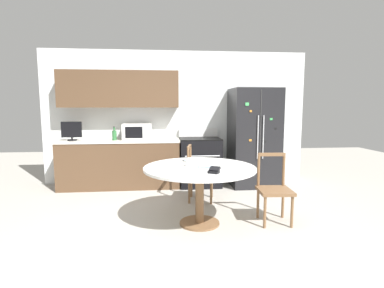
{
  "coord_description": "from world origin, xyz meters",
  "views": [
    {
      "loc": [
        -0.3,
        -3.38,
        1.53
      ],
      "look_at": [
        0.15,
        1.15,
        0.95
      ],
      "focal_mm": 28.0,
      "sensor_mm": 36.0,
      "label": 1
    }
  ],
  "objects_px": {
    "oven_range": "(200,161)",
    "dining_chair_right": "(274,190)",
    "microwave": "(137,132)",
    "counter_bottle": "(114,135)",
    "candle_glass": "(189,163)",
    "countertop_tv": "(72,130)",
    "dining_chair_far": "(199,174)",
    "refrigerator": "(254,137)",
    "wallet": "(214,171)"
  },
  "relations": [
    {
      "from": "counter_bottle",
      "to": "dining_chair_right",
      "type": "bearing_deg",
      "value": -39.61
    },
    {
      "from": "dining_chair_far",
      "to": "countertop_tv",
      "type": "bearing_deg",
      "value": -101.57
    },
    {
      "from": "dining_chair_far",
      "to": "wallet",
      "type": "relative_size",
      "value": 5.35
    },
    {
      "from": "wallet",
      "to": "refrigerator",
      "type": "bearing_deg",
      "value": 62.51
    },
    {
      "from": "dining_chair_right",
      "to": "wallet",
      "type": "bearing_deg",
      "value": 25.57
    },
    {
      "from": "counter_bottle",
      "to": "wallet",
      "type": "height_order",
      "value": "counter_bottle"
    },
    {
      "from": "wallet",
      "to": "microwave",
      "type": "bearing_deg",
      "value": 114.2
    },
    {
      "from": "refrigerator",
      "to": "counter_bottle",
      "type": "distance_m",
      "value": 2.63
    },
    {
      "from": "microwave",
      "to": "candle_glass",
      "type": "bearing_deg",
      "value": -67.45
    },
    {
      "from": "dining_chair_right",
      "to": "refrigerator",
      "type": "bearing_deg",
      "value": -95.09
    },
    {
      "from": "microwave",
      "to": "counter_bottle",
      "type": "xyz_separation_m",
      "value": [
        -0.41,
        -0.08,
        -0.05
      ]
    },
    {
      "from": "dining_chair_right",
      "to": "wallet",
      "type": "height_order",
      "value": "dining_chair_right"
    },
    {
      "from": "oven_range",
      "to": "dining_chair_right",
      "type": "xyz_separation_m",
      "value": [
        0.74,
        -1.95,
        -0.03
      ]
    },
    {
      "from": "countertop_tv",
      "to": "wallet",
      "type": "xyz_separation_m",
      "value": [
        2.24,
        -2.29,
        -0.3
      ]
    },
    {
      "from": "counter_bottle",
      "to": "dining_chair_far",
      "type": "xyz_separation_m",
      "value": [
        1.47,
        -0.93,
        -0.56
      ]
    },
    {
      "from": "countertop_tv",
      "to": "dining_chair_far",
      "type": "distance_m",
      "value": 2.51
    },
    {
      "from": "dining_chair_far",
      "to": "candle_glass",
      "type": "height_order",
      "value": "dining_chair_far"
    },
    {
      "from": "oven_range",
      "to": "wallet",
      "type": "xyz_separation_m",
      "value": [
        -0.13,
        -2.29,
        0.32
      ]
    },
    {
      "from": "microwave",
      "to": "wallet",
      "type": "bearing_deg",
      "value": -65.8
    },
    {
      "from": "microwave",
      "to": "countertop_tv",
      "type": "height_order",
      "value": "countertop_tv"
    },
    {
      "from": "refrigerator",
      "to": "candle_glass",
      "type": "xyz_separation_m",
      "value": [
        -1.41,
        -1.8,
        -0.13
      ]
    },
    {
      "from": "microwave",
      "to": "oven_range",
      "type": "bearing_deg",
      "value": -3.35
    },
    {
      "from": "microwave",
      "to": "countertop_tv",
      "type": "xyz_separation_m",
      "value": [
        -1.18,
        -0.07,
        0.04
      ]
    },
    {
      "from": "oven_range",
      "to": "countertop_tv",
      "type": "height_order",
      "value": "countertop_tv"
    },
    {
      "from": "counter_bottle",
      "to": "dining_chair_right",
      "type": "xyz_separation_m",
      "value": [
        2.34,
        -1.93,
        -0.56
      ]
    },
    {
      "from": "counter_bottle",
      "to": "countertop_tv",
      "type": "bearing_deg",
      "value": 179.01
    },
    {
      "from": "dining_chair_right",
      "to": "countertop_tv",
      "type": "bearing_deg",
      "value": -28.33
    },
    {
      "from": "counter_bottle",
      "to": "candle_glass",
      "type": "height_order",
      "value": "counter_bottle"
    },
    {
      "from": "microwave",
      "to": "dining_chair_right",
      "type": "height_order",
      "value": "microwave"
    },
    {
      "from": "microwave",
      "to": "counter_bottle",
      "type": "relative_size",
      "value": 2.11
    },
    {
      "from": "oven_range",
      "to": "dining_chair_right",
      "type": "relative_size",
      "value": 1.2
    },
    {
      "from": "dining_chair_right",
      "to": "counter_bottle",
      "type": "bearing_deg",
      "value": -35.82
    },
    {
      "from": "refrigerator",
      "to": "countertop_tv",
      "type": "relative_size",
      "value": 5.17
    },
    {
      "from": "refrigerator",
      "to": "candle_glass",
      "type": "relative_size",
      "value": 21.85
    },
    {
      "from": "oven_range",
      "to": "dining_chair_far",
      "type": "relative_size",
      "value": 1.2
    },
    {
      "from": "candle_glass",
      "to": "microwave",
      "type": "bearing_deg",
      "value": 112.55
    },
    {
      "from": "candle_glass",
      "to": "dining_chair_right",
      "type": "bearing_deg",
      "value": -4.0
    },
    {
      "from": "dining_chair_right",
      "to": "wallet",
      "type": "xyz_separation_m",
      "value": [
        -0.86,
        -0.34,
        0.35
      ]
    },
    {
      "from": "refrigerator",
      "to": "microwave",
      "type": "distance_m",
      "value": 2.22
    },
    {
      "from": "refrigerator",
      "to": "dining_chair_right",
      "type": "distance_m",
      "value": 1.96
    },
    {
      "from": "microwave",
      "to": "dining_chair_far",
      "type": "bearing_deg",
      "value": -43.83
    },
    {
      "from": "oven_range",
      "to": "wallet",
      "type": "relative_size",
      "value": 6.41
    },
    {
      "from": "oven_range",
      "to": "refrigerator",
      "type": "bearing_deg",
      "value": -3.93
    },
    {
      "from": "refrigerator",
      "to": "microwave",
      "type": "bearing_deg",
      "value": 176.38
    },
    {
      "from": "microwave",
      "to": "countertop_tv",
      "type": "bearing_deg",
      "value": -176.65
    },
    {
      "from": "countertop_tv",
      "to": "counter_bottle",
      "type": "height_order",
      "value": "countertop_tv"
    },
    {
      "from": "oven_range",
      "to": "counter_bottle",
      "type": "distance_m",
      "value": 1.68
    },
    {
      "from": "dining_chair_right",
      "to": "microwave",
      "type": "bearing_deg",
      "value": -42.57
    },
    {
      "from": "wallet",
      "to": "dining_chair_far",
      "type": "bearing_deg",
      "value": 90.3
    },
    {
      "from": "oven_range",
      "to": "dining_chair_right",
      "type": "bearing_deg",
      "value": -69.27
    }
  ]
}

